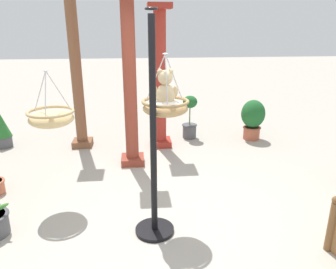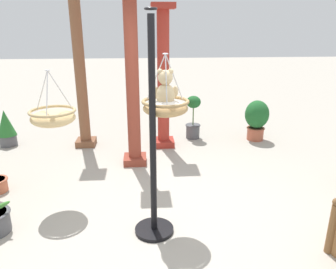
% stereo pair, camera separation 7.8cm
% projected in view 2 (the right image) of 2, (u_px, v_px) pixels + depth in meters
% --- Properties ---
extents(ground_plane, '(40.00, 40.00, 0.00)m').
position_uv_depth(ground_plane, '(170.00, 221.00, 3.90)').
color(ground_plane, '#A8A093').
extents(display_pole_central, '(0.44, 0.44, 2.39)m').
position_uv_depth(display_pole_central, '(153.00, 173.00, 3.47)').
color(display_pole_central, black).
rests_on(display_pole_central, ground).
extents(hanging_basket_with_teddy, '(0.52, 0.52, 0.67)m').
position_uv_depth(hanging_basket_with_teddy, '(165.00, 107.00, 3.50)').
color(hanging_basket_with_teddy, tan).
extents(teddy_bear, '(0.28, 0.25, 0.41)m').
position_uv_depth(teddy_bear, '(165.00, 90.00, 3.47)').
color(teddy_bear, '#D1B789').
extents(hanging_basket_left_high, '(0.56, 0.56, 0.69)m').
position_uv_depth(hanging_basket_left_high, '(53.00, 117.00, 3.97)').
color(hanging_basket_left_high, tan).
extents(greenhouse_pillar_left, '(0.40, 0.40, 2.78)m').
position_uv_depth(greenhouse_pillar_left, '(132.00, 85.00, 5.11)').
color(greenhouse_pillar_left, brown).
rests_on(greenhouse_pillar_left, ground).
extents(greenhouse_pillar_right, '(0.42, 0.42, 2.60)m').
position_uv_depth(greenhouse_pillar_right, '(163.00, 81.00, 5.94)').
color(greenhouse_pillar_right, '#9E2D23').
rests_on(greenhouse_pillar_right, ground).
extents(greenhouse_pillar_far_back, '(0.38, 0.38, 2.98)m').
position_uv_depth(greenhouse_pillar_far_back, '(80.00, 71.00, 5.89)').
color(greenhouse_pillar_far_back, brown).
rests_on(greenhouse_pillar_far_back, ground).
extents(potted_plant_tall_leafy, '(0.31, 0.31, 0.89)m').
position_uv_depth(potted_plant_tall_leafy, '(193.00, 118.00, 6.62)').
color(potted_plant_tall_leafy, '#4C4C51').
rests_on(potted_plant_tall_leafy, ground).
extents(potted_plant_bushy_green, '(0.35, 0.35, 0.71)m').
position_uv_depth(potted_plant_bushy_green, '(6.00, 128.00, 6.22)').
color(potted_plant_bushy_green, '#4C4C51').
rests_on(potted_plant_bushy_green, ground).
extents(potted_plant_small_succulent, '(0.48, 0.48, 0.82)m').
position_uv_depth(potted_plant_small_succulent, '(257.00, 118.00, 6.51)').
color(potted_plant_small_succulent, '#AD563D').
rests_on(potted_plant_small_succulent, ground).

